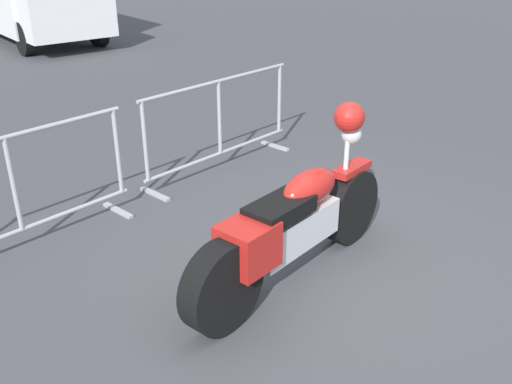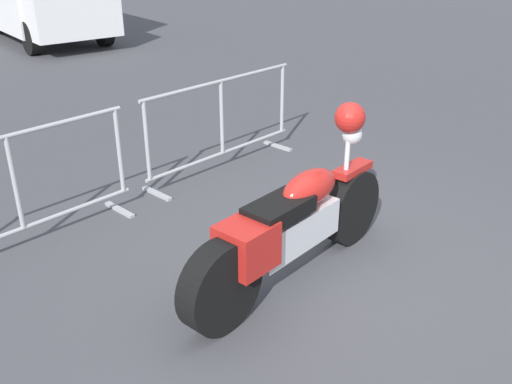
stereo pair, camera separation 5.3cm
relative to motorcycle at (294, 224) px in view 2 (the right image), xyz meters
name	(u,v)px [view 2 (the right image)]	position (x,y,z in m)	size (l,w,h in m)	color
ground_plane	(336,277)	(0.25, -0.26, -0.50)	(120.00, 120.00, 0.00)	#424247
motorcycle	(294,224)	(0.00, 0.00, 0.00)	(2.34, 0.35, 1.32)	black
crowd_barrier_near	(17,192)	(-1.23, 2.05, 0.05)	(2.20, 0.46, 1.07)	#9EA0A5
crowd_barrier_far	(222,124)	(1.23, 2.05, 0.05)	(2.20, 0.46, 1.07)	#9EA0A5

